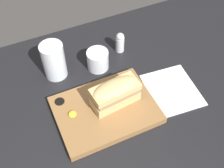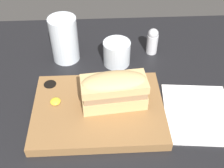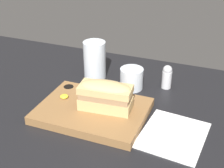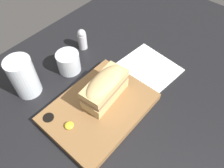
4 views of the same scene
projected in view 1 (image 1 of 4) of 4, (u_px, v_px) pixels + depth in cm
name	position (u px, v px, depth cm)	size (l,w,h in cm)	color
dining_table	(96.00, 125.00, 85.02)	(161.60, 90.73, 2.00)	black
serving_board	(105.00, 110.00, 85.79)	(30.06, 22.24, 2.48)	olive
sandwich	(115.00, 92.00, 82.88)	(15.06, 7.84, 8.36)	tan
mustard_dollop	(72.00, 114.00, 82.79)	(2.44, 2.44, 0.97)	yellow
water_glass	(54.00, 63.00, 92.52)	(7.58, 7.58, 12.92)	silver
wine_glass	(98.00, 60.00, 96.54)	(7.51, 7.51, 6.86)	silver
napkin	(172.00, 90.00, 92.06)	(17.38, 19.73, 0.40)	white
salt_shaker	(120.00, 42.00, 101.20)	(3.17, 3.17, 7.95)	silver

